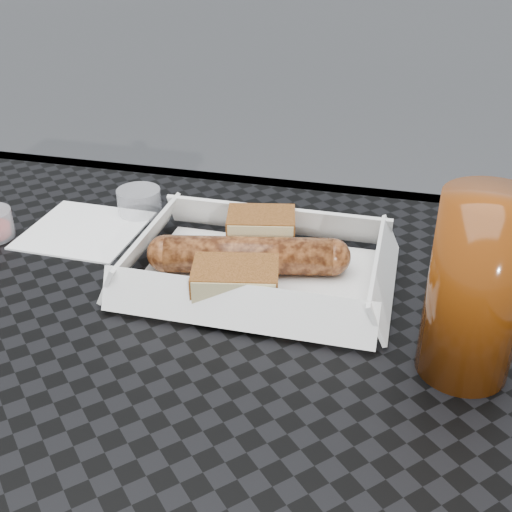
{
  "coord_description": "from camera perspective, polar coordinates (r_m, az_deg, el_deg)",
  "views": [
    {
      "loc": [
        0.23,
        -0.35,
        1.07
      ],
      "look_at": [
        0.1,
        0.15,
        0.78
      ],
      "focal_mm": 45.0,
      "sensor_mm": 36.0,
      "label": 1
    }
  ],
  "objects": [
    {
      "name": "bread_far",
      "position": [
        0.57,
        -1.83,
        -2.62
      ],
      "size": [
        0.08,
        0.06,
        0.04
      ],
      "primitive_type": "cube",
      "rotation": [
        0.0,
        0.0,
        0.21
      ],
      "color": "brown",
      "rests_on": "food_tray"
    },
    {
      "name": "bratwurst",
      "position": [
        0.61,
        -0.68,
        0.06
      ],
      "size": [
        0.19,
        0.07,
        0.04
      ],
      "rotation": [
        0.0,
        0.0,
        0.21
      ],
      "color": "brown",
      "rests_on": "food_tray"
    },
    {
      "name": "veg_garnish",
      "position": [
        0.56,
        4.74,
        -5.07
      ],
      "size": [
        0.03,
        0.03,
        0.0
      ],
      "color": "#EB4A0A",
      "rests_on": "food_tray"
    },
    {
      "name": "condiment_cup_empty",
      "position": [
        0.75,
        -10.34,
        4.75
      ],
      "size": [
        0.05,
        0.05,
        0.03
      ],
      "primitive_type": "cylinder",
      "color": "silver",
      "rests_on": "patio_table"
    },
    {
      "name": "food_tray",
      "position": [
        0.62,
        0.22,
        -1.79
      ],
      "size": [
        0.22,
        0.15,
        0.0
      ],
      "primitive_type": "cube",
      "color": "white",
      "rests_on": "patio_table"
    },
    {
      "name": "bread_near",
      "position": [
        0.65,
        0.46,
        2.1
      ],
      "size": [
        0.08,
        0.06,
        0.04
      ],
      "primitive_type": "cube",
      "rotation": [
        0.0,
        0.0,
        0.21
      ],
      "color": "brown",
      "rests_on": "food_tray"
    },
    {
      "name": "drink_glass",
      "position": [
        0.49,
        18.98,
        -2.79
      ],
      "size": [
        0.07,
        0.07,
        0.15
      ],
      "primitive_type": "cylinder",
      "color": "#5E2708",
      "rests_on": "patio_table"
    },
    {
      "name": "napkin",
      "position": [
        0.73,
        -15.0,
        2.25
      ],
      "size": [
        0.12,
        0.12,
        0.0
      ],
      "primitive_type": "cube",
      "rotation": [
        0.0,
        0.0,
        -0.02
      ],
      "color": "white",
      "rests_on": "patio_table"
    },
    {
      "name": "patio_table",
      "position": [
        0.58,
        -14.14,
        -14.98
      ],
      "size": [
        0.8,
        0.8,
        0.74
      ],
      "color": "black",
      "rests_on": "ground"
    }
  ]
}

